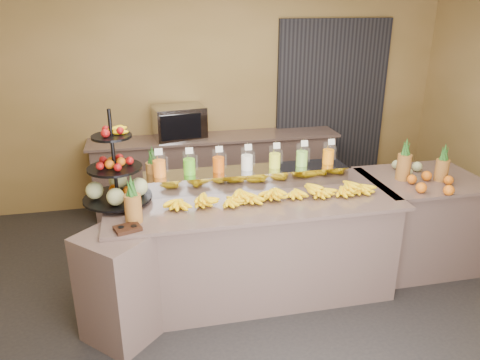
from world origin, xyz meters
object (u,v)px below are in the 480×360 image
object	(u,v)px
banana_heap	(274,192)
right_fruit_pile	(426,176)
fruit_stand	(120,180)
pitcher_tray	(247,177)
condiment_caddy	(128,228)
oven_warmer	(179,122)

from	to	relation	value
banana_heap	right_fruit_pile	world-z (taller)	right_fruit_pile
banana_heap	fruit_stand	world-z (taller)	fruit_stand
pitcher_tray	condiment_caddy	size ratio (longest dim) A/B	9.94
banana_heap	oven_warmer	size ratio (longest dim) A/B	3.03
right_fruit_pile	banana_heap	bearing A→B (deg)	-178.74
fruit_stand	right_fruit_pile	size ratio (longest dim) A/B	1.72
pitcher_tray	oven_warmer	bearing A→B (deg)	105.11
pitcher_tray	right_fruit_pile	size ratio (longest dim) A/B	3.98
condiment_caddy	right_fruit_pile	bearing A→B (deg)	7.68
right_fruit_pile	oven_warmer	distance (m)	2.88
pitcher_tray	condiment_caddy	world-z (taller)	pitcher_tray
fruit_stand	condiment_caddy	world-z (taller)	fruit_stand
pitcher_tray	condiment_caddy	distance (m)	1.27
pitcher_tray	condiment_caddy	bearing A→B (deg)	-147.19
banana_heap	condiment_caddy	world-z (taller)	banana_heap
right_fruit_pile	oven_warmer	world-z (taller)	oven_warmer
banana_heap	oven_warmer	bearing A→B (deg)	106.63
fruit_stand	condiment_caddy	bearing A→B (deg)	-104.67
banana_heap	right_fruit_pile	distance (m)	1.46
pitcher_tray	condiment_caddy	xyz separation A→B (m)	(-1.06, -0.68, -0.06)
condiment_caddy	oven_warmer	size ratio (longest dim) A/B	0.31
pitcher_tray	right_fruit_pile	world-z (taller)	right_fruit_pile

